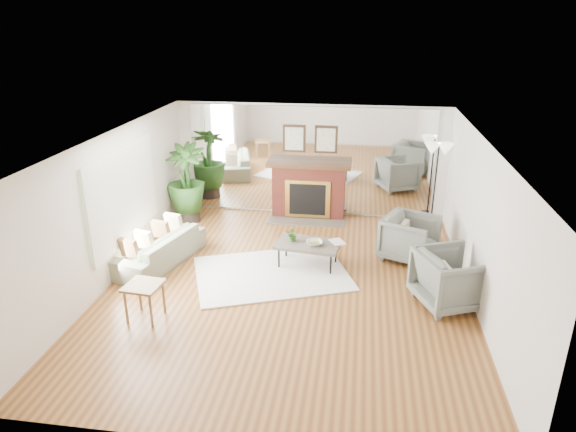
% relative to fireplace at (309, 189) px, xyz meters
% --- Properties ---
extents(ground, '(7.00, 7.00, 0.00)m').
position_rel_fireplace_xyz_m(ground, '(0.00, -3.26, -0.66)').
color(ground, brown).
rests_on(ground, ground).
extents(wall_left, '(0.02, 7.00, 2.50)m').
position_rel_fireplace_xyz_m(wall_left, '(-2.99, -3.26, 0.59)').
color(wall_left, silver).
rests_on(wall_left, ground).
extents(wall_right, '(0.02, 7.00, 2.50)m').
position_rel_fireplace_xyz_m(wall_right, '(2.99, -3.26, 0.59)').
color(wall_right, silver).
rests_on(wall_right, ground).
extents(wall_back, '(6.00, 0.02, 2.50)m').
position_rel_fireplace_xyz_m(wall_back, '(0.00, 0.23, 0.59)').
color(wall_back, silver).
rests_on(wall_back, ground).
extents(mirror_panel, '(5.40, 0.04, 2.40)m').
position_rel_fireplace_xyz_m(mirror_panel, '(0.00, 0.21, 0.59)').
color(mirror_panel, silver).
rests_on(mirror_panel, wall_back).
extents(window_panel, '(0.04, 2.40, 1.50)m').
position_rel_fireplace_xyz_m(window_panel, '(-2.96, -2.86, 0.69)').
color(window_panel, '#B2E09E').
rests_on(window_panel, wall_left).
extents(fireplace, '(1.85, 0.83, 2.05)m').
position_rel_fireplace_xyz_m(fireplace, '(0.00, 0.00, 0.00)').
color(fireplace, maroon).
rests_on(fireplace, ground).
extents(area_rug, '(3.11, 2.69, 0.03)m').
position_rel_fireplace_xyz_m(area_rug, '(-0.34, -2.88, -0.65)').
color(area_rug, white).
rests_on(area_rug, ground).
extents(coffee_table, '(1.22, 0.81, 0.46)m').
position_rel_fireplace_xyz_m(coffee_table, '(0.25, -2.46, -0.24)').
color(coffee_table, '#5E564A').
rests_on(coffee_table, ground).
extents(sofa, '(1.26, 2.10, 0.58)m').
position_rel_fireplace_xyz_m(sofa, '(-2.45, -2.74, -0.37)').
color(sofa, gray).
rests_on(sofa, ground).
extents(armchair_back, '(1.22, 1.21, 0.84)m').
position_rel_fireplace_xyz_m(armchair_back, '(2.09, -1.88, -0.24)').
color(armchair_back, slate).
rests_on(armchair_back, ground).
extents(armchair_front, '(1.28, 1.27, 0.90)m').
position_rel_fireplace_xyz_m(armchair_front, '(2.60, -3.47, -0.21)').
color(armchair_front, slate).
rests_on(armchair_front, ground).
extents(side_table, '(0.55, 0.55, 0.57)m').
position_rel_fireplace_xyz_m(side_table, '(-1.97, -4.54, -0.18)').
color(side_table, olive).
rests_on(side_table, ground).
extents(potted_ficus, '(0.85, 0.85, 1.75)m').
position_rel_fireplace_xyz_m(potted_ficus, '(-2.60, -0.65, 0.27)').
color(potted_ficus, black).
rests_on(potted_ficus, ground).
extents(floor_lamp, '(0.59, 0.33, 1.83)m').
position_rel_fireplace_xyz_m(floor_lamp, '(2.70, -0.16, 0.90)').
color(floor_lamp, black).
rests_on(floor_lamp, ground).
extents(tabletop_plant, '(0.26, 0.23, 0.26)m').
position_rel_fireplace_xyz_m(tabletop_plant, '(-0.03, -2.41, -0.07)').
color(tabletop_plant, '#2D5C21').
rests_on(tabletop_plant, coffee_table).
extents(fruit_bowl, '(0.35, 0.35, 0.07)m').
position_rel_fireplace_xyz_m(fruit_bowl, '(0.37, -2.52, -0.17)').
color(fruit_bowl, olive).
rests_on(fruit_bowl, coffee_table).
extents(book, '(0.34, 0.37, 0.02)m').
position_rel_fireplace_xyz_m(book, '(0.68, -2.43, -0.19)').
color(book, olive).
rests_on(book, coffee_table).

